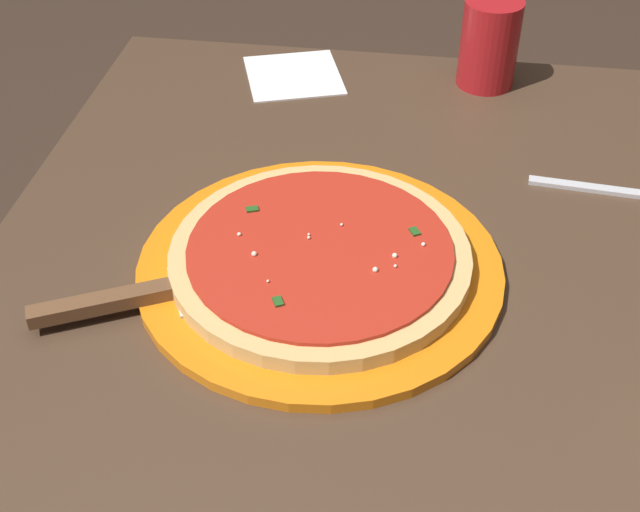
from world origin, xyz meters
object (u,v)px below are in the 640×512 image
pizza_server (146,295)px  fork (627,193)px  serving_plate (320,267)px  cup_tall_drink (489,43)px  napkin_folded_right (294,75)px  pizza (320,256)px

pizza_server → fork: bearing=-61.7°
serving_plate → pizza_server: (-0.07, 0.15, 0.01)m
serving_plate → fork: (0.17, -0.31, -0.00)m
pizza_server → cup_tall_drink: size_ratio=1.93×
cup_tall_drink → fork: size_ratio=0.60×
pizza_server → serving_plate: bearing=-63.9°
pizza_server → napkin_folded_right: bearing=-7.2°
serving_plate → pizza: bearing=-121.5°
cup_tall_drink → fork: bearing=-146.2°
serving_plate → napkin_folded_right: (0.39, 0.09, -0.00)m
serving_plate → cup_tall_drink: bearing=-21.4°
pizza → pizza_server: 0.17m
pizza_server → napkin_folded_right: size_ratio=1.75×
napkin_folded_right → fork: fork is taller
serving_plate → pizza_server: pizza_server is taller
pizza_server → cup_tall_drink: 0.57m
serving_plate → napkin_folded_right: size_ratio=2.84×
pizza → fork: 0.36m
fork → pizza: bearing=119.3°
serving_plate → pizza: 0.02m
pizza_server → fork: size_ratio=1.16×
cup_tall_drink → napkin_folded_right: cup_tall_drink is taller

